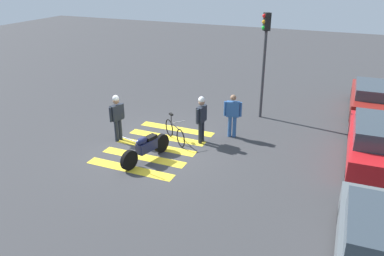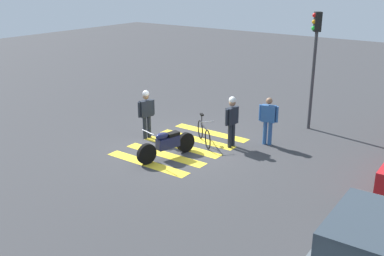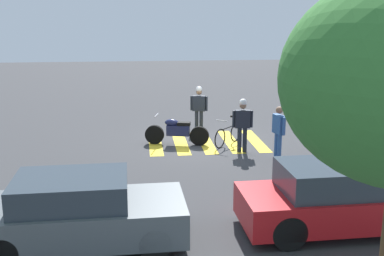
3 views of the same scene
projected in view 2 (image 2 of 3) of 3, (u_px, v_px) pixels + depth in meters
ground_plane at (182, 147)px, 15.64m from camera, size 60.00×60.00×0.00m
police_motorcycle at (167, 144)px, 14.58m from camera, size 2.22×0.79×1.05m
leaning_bicycle at (204, 133)px, 15.84m from camera, size 1.18×1.34×1.00m
officer_on_foot at (232, 118)px, 15.31m from camera, size 0.67×0.25×1.79m
officer_by_motorcycle at (146, 111)px, 16.13m from camera, size 0.65×0.33×1.79m
pedestrian_bystander at (268, 118)px, 15.56m from camera, size 0.30×0.66×1.69m
crosswalk_stripes at (182, 147)px, 15.64m from camera, size 4.05×3.10×0.01m
car_grey_coupe at (373, 251)px, 8.63m from camera, size 4.06×1.90×1.41m
traffic_light_pole at (315, 53)px, 16.54m from camera, size 0.34×0.35×4.39m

